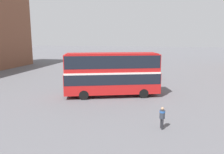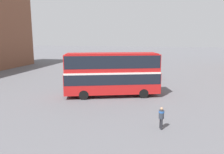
# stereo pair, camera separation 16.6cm
# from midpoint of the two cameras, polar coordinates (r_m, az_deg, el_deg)

# --- Properties ---
(ground_plane) EXTENTS (240.00, 240.00, 0.00)m
(ground_plane) POSITION_cam_midpoint_polar(r_m,az_deg,el_deg) (24.54, 0.13, -4.67)
(ground_plane) COLOR #5B5B60
(double_decker_bus) EXTENTS (10.45, 5.64, 4.70)m
(double_decker_bus) POSITION_cam_midpoint_polar(r_m,az_deg,el_deg) (23.53, 0.20, 1.37)
(double_decker_bus) COLOR red
(double_decker_bus) RESTS_ON ground_plane
(pedestrian_foreground) EXTENTS (0.49, 0.49, 1.59)m
(pedestrian_foreground) POSITION_cam_midpoint_polar(r_m,az_deg,el_deg) (15.88, 13.07, -9.83)
(pedestrian_foreground) COLOR #232328
(pedestrian_foreground) RESTS_ON ground_plane
(parked_car_kerb_near) EXTENTS (4.23, 2.58, 1.51)m
(parked_car_kerb_near) POSITION_cam_midpoint_polar(r_m,az_deg,el_deg) (40.38, -5.96, 2.38)
(parked_car_kerb_near) COLOR navy
(parked_car_kerb_near) RESTS_ON ground_plane
(parked_car_kerb_far) EXTENTS (4.20, 2.35, 1.47)m
(parked_car_kerb_far) POSITION_cam_midpoint_polar(r_m,az_deg,el_deg) (34.08, 8.75, 0.80)
(parked_car_kerb_far) COLOR maroon
(parked_car_kerb_far) RESTS_ON ground_plane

